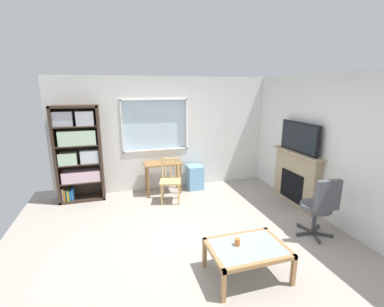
# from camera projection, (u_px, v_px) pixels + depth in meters

# --- Properties ---
(ground) EXTENTS (5.87, 5.78, 0.02)m
(ground) POSITION_uv_depth(u_px,v_px,m) (195.00, 239.00, 4.19)
(ground) COLOR #9E9389
(wall_back_with_window) EXTENTS (4.87, 0.15, 2.56)m
(wall_back_with_window) POSITION_uv_depth(u_px,v_px,m) (166.00, 135.00, 6.11)
(wall_back_with_window) COLOR silver
(wall_back_with_window) RESTS_ON ground
(wall_right) EXTENTS (0.12, 4.98, 2.56)m
(wall_right) POSITION_uv_depth(u_px,v_px,m) (334.00, 150.00, 4.56)
(wall_right) COLOR silver
(wall_right) RESTS_ON ground
(bookshelf) EXTENTS (0.90, 0.38, 1.98)m
(bookshelf) POSITION_uv_depth(u_px,v_px,m) (78.00, 151.00, 5.42)
(bookshelf) COLOR #38281E
(bookshelf) RESTS_ON ground
(desk_under_window) EXTENTS (0.81, 0.46, 0.71)m
(desk_under_window) POSITION_uv_depth(u_px,v_px,m) (163.00, 168.00, 5.91)
(desk_under_window) COLOR olive
(desk_under_window) RESTS_ON ground
(wooden_chair) EXTENTS (0.51, 0.49, 0.90)m
(wooden_chair) POSITION_uv_depth(u_px,v_px,m) (170.00, 180.00, 5.47)
(wooden_chair) COLOR tan
(wooden_chair) RESTS_ON ground
(plastic_drawer_unit) EXTENTS (0.35, 0.40, 0.55)m
(plastic_drawer_unit) POSITION_uv_depth(u_px,v_px,m) (195.00, 177.00, 6.23)
(plastic_drawer_unit) COLOR #72ADDB
(plastic_drawer_unit) RESTS_ON ground
(fireplace) EXTENTS (0.26, 1.29, 1.09)m
(fireplace) POSITION_uv_depth(u_px,v_px,m) (296.00, 178.00, 5.34)
(fireplace) COLOR tan
(fireplace) RESTS_ON ground
(tv) EXTENTS (0.06, 1.05, 0.59)m
(tv) POSITION_uv_depth(u_px,v_px,m) (299.00, 137.00, 5.13)
(tv) COLOR black
(tv) RESTS_ON fireplace
(office_chair) EXTENTS (0.56, 0.58, 1.00)m
(office_chair) POSITION_uv_depth(u_px,v_px,m) (320.00, 205.00, 4.12)
(office_chair) COLOR #4C4C51
(office_chair) RESTS_ON ground
(coffee_table) EXTENTS (0.95, 0.69, 0.41)m
(coffee_table) POSITION_uv_depth(u_px,v_px,m) (247.00, 250.00, 3.30)
(coffee_table) COLOR #8C9E99
(coffee_table) RESTS_ON ground
(sippy_cup) EXTENTS (0.07, 0.07, 0.09)m
(sippy_cup) POSITION_uv_depth(u_px,v_px,m) (237.00, 242.00, 3.30)
(sippy_cup) COLOR orange
(sippy_cup) RESTS_ON coffee_table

